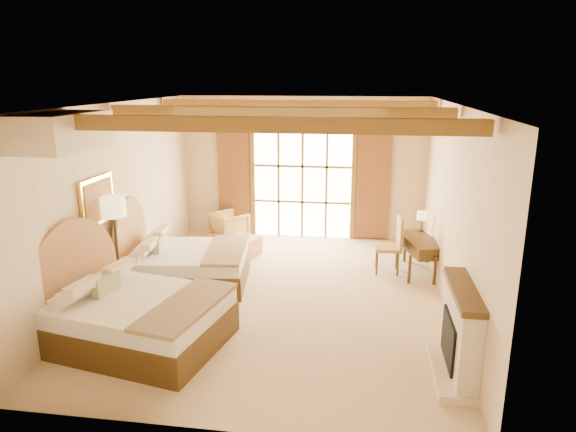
% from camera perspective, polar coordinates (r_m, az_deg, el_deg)
% --- Properties ---
extents(floor, '(7.00, 7.00, 0.00)m').
position_cam_1_polar(floor, '(8.85, -1.11, -8.84)').
color(floor, tan).
rests_on(floor, ground).
extents(wall_back, '(5.50, 0.00, 5.50)m').
position_cam_1_polar(wall_back, '(11.72, 1.66, 5.34)').
color(wall_back, beige).
rests_on(wall_back, ground).
extents(wall_left, '(0.00, 7.00, 7.00)m').
position_cam_1_polar(wall_left, '(9.18, -18.36, 1.80)').
color(wall_left, beige).
rests_on(wall_left, ground).
extents(wall_right, '(0.00, 7.00, 7.00)m').
position_cam_1_polar(wall_right, '(8.34, 17.82, 0.55)').
color(wall_right, beige).
rests_on(wall_right, ground).
extents(ceiling, '(7.00, 7.00, 0.00)m').
position_cam_1_polar(ceiling, '(8.09, -1.22, 12.33)').
color(ceiling, '#B5783A').
rests_on(ceiling, ground).
extents(ceiling_beams, '(5.39, 4.60, 0.18)m').
position_cam_1_polar(ceiling_beams, '(8.10, -1.22, 11.48)').
color(ceiling_beams, olive).
rests_on(ceiling_beams, ceiling).
extents(french_doors, '(3.95, 0.08, 2.60)m').
position_cam_1_polar(french_doors, '(11.73, 1.61, 3.60)').
color(french_doors, white).
rests_on(french_doors, ground).
extents(fireplace, '(0.46, 1.40, 1.16)m').
position_cam_1_polar(fireplace, '(6.84, 18.44, -12.52)').
color(fireplace, beige).
rests_on(fireplace, ground).
extents(painting, '(0.06, 0.95, 0.75)m').
position_cam_1_polar(painting, '(8.48, -20.38, 1.60)').
color(painting, yellow).
rests_on(painting, wall_left).
extents(canopy_valance, '(0.70, 1.40, 0.45)m').
position_cam_1_polar(canopy_valance, '(7.07, -23.89, 8.62)').
color(canopy_valance, '#F1E3C0').
rests_on(canopy_valance, ceiling).
extents(bed_near, '(2.56, 2.10, 1.48)m').
position_cam_1_polar(bed_near, '(7.56, -17.37, -10.24)').
color(bed_near, '#3F2C11').
rests_on(bed_near, floor).
extents(bed_far, '(2.29, 1.83, 1.39)m').
position_cam_1_polar(bed_far, '(9.42, -12.05, -4.92)').
color(bed_far, '#3F2C11').
rests_on(bed_far, floor).
extents(nightstand, '(0.63, 0.63, 0.59)m').
position_cam_1_polar(nightstand, '(8.66, -18.66, -8.12)').
color(nightstand, '#3F2C11').
rests_on(nightstand, floor).
extents(floor_lamp, '(0.38, 0.38, 1.80)m').
position_cam_1_polar(floor_lamp, '(8.51, -18.79, 0.27)').
color(floor_lamp, '#322919').
rests_on(floor_lamp, floor).
extents(armchair, '(1.01, 1.01, 0.66)m').
position_cam_1_polar(armchair, '(11.71, -6.55, -1.15)').
color(armchair, tan).
rests_on(armchair, floor).
extents(ottoman, '(0.68, 0.68, 0.39)m').
position_cam_1_polar(ottoman, '(10.73, -4.82, -3.38)').
color(ottoman, tan).
rests_on(ottoman, floor).
extents(desk, '(0.85, 1.34, 0.67)m').
position_cam_1_polar(desk, '(10.05, 14.39, -4.16)').
color(desk, '#3F2C11').
rests_on(desk, floor).
extents(desk_chair, '(0.52, 0.52, 1.10)m').
position_cam_1_polar(desk_chair, '(9.95, 11.12, -4.26)').
color(desk_chair, '#9F763D').
rests_on(desk_chair, floor).
extents(desk_lamp, '(0.20, 0.20, 0.40)m').
position_cam_1_polar(desk_lamp, '(10.35, 14.69, -0.06)').
color(desk_lamp, '#322919').
rests_on(desk_lamp, desk).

